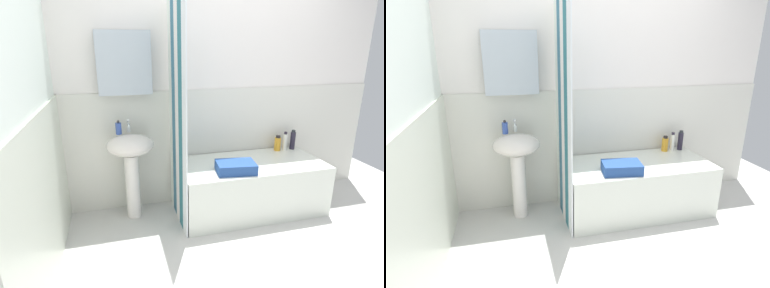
% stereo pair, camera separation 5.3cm
% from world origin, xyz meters
% --- Properties ---
extents(ground_plane, '(4.80, 5.60, 0.04)m').
position_xyz_m(ground_plane, '(0.00, 0.00, -0.02)').
color(ground_plane, beige).
extents(wall_back_tiled, '(3.60, 0.18, 2.40)m').
position_xyz_m(wall_back_tiled, '(-0.06, 1.26, 1.14)').
color(wall_back_tiled, white).
rests_on(wall_back_tiled, ground_plane).
extents(wall_left_tiled, '(0.07, 1.81, 2.40)m').
position_xyz_m(wall_left_tiled, '(-1.57, 0.34, 1.12)').
color(wall_left_tiled, white).
rests_on(wall_left_tiled, ground_plane).
extents(sink, '(0.44, 0.34, 0.84)m').
position_xyz_m(sink, '(-0.92, 1.03, 0.62)').
color(sink, silver).
rests_on(sink, ground_plane).
extents(faucet, '(0.03, 0.12, 0.12)m').
position_xyz_m(faucet, '(-0.92, 1.11, 0.90)').
color(faucet, silver).
rests_on(faucet, sink).
extents(soap_dispenser, '(0.05, 0.05, 0.13)m').
position_xyz_m(soap_dispenser, '(-1.01, 1.08, 0.90)').
color(soap_dispenser, '#334EA4').
rests_on(soap_dispenser, sink).
extents(bathtub, '(1.45, 0.69, 0.51)m').
position_xyz_m(bathtub, '(0.23, 0.87, 0.26)').
color(bathtub, silver).
rests_on(bathtub, ground_plane).
extents(shower_curtain, '(0.01, 0.69, 2.00)m').
position_xyz_m(shower_curtain, '(-0.50, 0.87, 1.00)').
color(shower_curtain, white).
rests_on(shower_curtain, ground_plane).
extents(conditioner_bottle, '(0.06, 0.06, 0.22)m').
position_xyz_m(conditioner_bottle, '(0.86, 1.13, 0.62)').
color(conditioner_bottle, '#252031').
rests_on(conditioner_bottle, bathtub).
extents(lotion_bottle, '(0.05, 0.05, 0.21)m').
position_xyz_m(lotion_bottle, '(0.76, 1.12, 0.61)').
color(lotion_bottle, white).
rests_on(lotion_bottle, bathtub).
extents(shampoo_bottle, '(0.07, 0.07, 0.17)m').
position_xyz_m(shampoo_bottle, '(0.67, 1.13, 0.59)').
color(shampoo_bottle, gold).
rests_on(shampoo_bottle, bathtub).
extents(towel_folded, '(0.38, 0.28, 0.09)m').
position_xyz_m(towel_folded, '(-0.01, 0.69, 0.56)').
color(towel_folded, '#27498C').
rests_on(towel_folded, bathtub).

